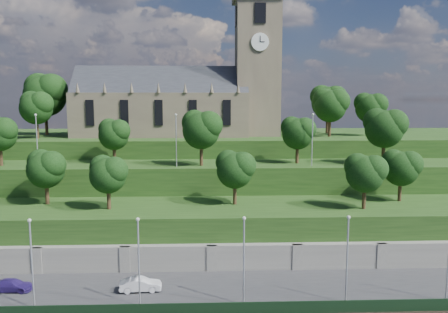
{
  "coord_description": "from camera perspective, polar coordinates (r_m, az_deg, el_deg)",
  "views": [
    {
      "loc": [
        4.6,
        -37.51,
        21.76
      ],
      "look_at": [
        7.13,
        30.0,
        12.96
      ],
      "focal_mm": 35.0,
      "sensor_mm": 36.0,
      "label": 1
    }
  ],
  "objects": [
    {
      "name": "promenade",
      "position": [
        48.42,
        -7.77,
        -18.03
      ],
      "size": [
        160.0,
        12.0,
        2.0
      ],
      "primitive_type": "cube",
      "color": "#2D2D30",
      "rests_on": "ground"
    },
    {
      "name": "fence",
      "position": [
        42.9,
        -8.55,
        -19.19
      ],
      "size": [
        160.0,
        0.1,
        1.2
      ],
      "primitive_type": "cube",
      "color": "black",
      "rests_on": "promenade"
    },
    {
      "name": "retaining_wall",
      "position": [
        53.29,
        -7.16,
        -13.82
      ],
      "size": [
        160.0,
        2.1,
        5.0
      ],
      "color": "slate",
      "rests_on": "ground"
    },
    {
      "name": "embankment_lower",
      "position": [
        58.46,
        -6.66,
        -10.31
      ],
      "size": [
        160.0,
        12.0,
        8.0
      ],
      "primitive_type": "cube",
      "color": "#1D3B13",
      "rests_on": "ground"
    },
    {
      "name": "embankment_upper",
      "position": [
        68.5,
        -5.97,
        -5.92
      ],
      "size": [
        160.0,
        10.0,
        12.0
      ],
      "primitive_type": "cube",
      "color": "#1D3B13",
      "rests_on": "ground"
    },
    {
      "name": "hilltop",
      "position": [
        88.78,
        -5.09,
        -1.85
      ],
      "size": [
        160.0,
        32.0,
        15.0
      ],
      "primitive_type": "cube",
      "color": "#1D3B13",
      "rests_on": "ground"
    },
    {
      "name": "church",
      "position": [
        83.58,
        -4.8,
        7.92
      ],
      "size": [
        38.6,
        12.35,
        27.6
      ],
      "color": "brown",
      "rests_on": "hilltop"
    },
    {
      "name": "trees_lower",
      "position": [
        56.47,
        -2.81,
        -1.77
      ],
      "size": [
        66.65,
        8.81,
        7.3
      ],
      "color": "#342214",
      "rests_on": "embankment_lower"
    },
    {
      "name": "trees_upper",
      "position": [
        65.62,
        -0.57,
        3.55
      ],
      "size": [
        63.21,
        8.17,
        8.53
      ],
      "color": "#342214",
      "rests_on": "embankment_upper"
    },
    {
      "name": "trees_hilltop",
      "position": [
        83.35,
        -7.3,
        7.31
      ],
      "size": [
        77.49,
        16.05,
        11.89
      ],
      "color": "#342214",
      "rests_on": "hilltop"
    },
    {
      "name": "lamp_posts_promenade",
      "position": [
        43.14,
        -11.08,
        -12.68
      ],
      "size": [
        60.36,
        0.36,
        8.82
      ],
      "color": "#B2B2B7",
      "rests_on": "promenade"
    },
    {
      "name": "lamp_posts_upper",
      "position": [
        63.89,
        -6.27,
        2.66
      ],
      "size": [
        40.36,
        0.36,
        7.79
      ],
      "color": "#B2B2B7",
      "rests_on": "embankment_upper"
    },
    {
      "name": "car_middle",
      "position": [
        48.02,
        -10.85,
        -16.09
      ],
      "size": [
        4.38,
        1.8,
        1.41
      ],
      "primitive_type": "imported",
      "rotation": [
        0.0,
        0.0,
        1.64
      ],
      "color": "silver",
      "rests_on": "promenade"
    },
    {
      "name": "car_right",
      "position": [
        52.18,
        -25.92,
        -14.88
      ],
      "size": [
        4.29,
        1.98,
        1.21
      ],
      "primitive_type": "imported",
      "rotation": [
        0.0,
        0.0,
        1.5
      ],
      "color": "navy",
      "rests_on": "promenade"
    }
  ]
}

